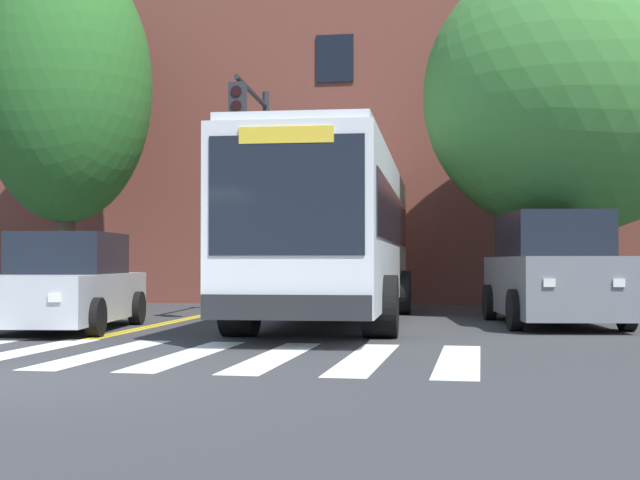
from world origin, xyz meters
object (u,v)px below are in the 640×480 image
Objects in this scene: street_tree_curbside_small at (66,87)px; car_grey_far_lane at (552,272)px; city_bus at (335,231)px; street_tree_curbside_large at (569,94)px; traffic_light_overhead at (255,155)px; car_silver_near_lane at (67,286)px.

car_grey_far_lane is at bearing -18.78° from street_tree_curbside_small.
city_bus is 6.82m from street_tree_curbside_large.
car_grey_far_lane is 0.95× the size of traffic_light_overhead.
street_tree_curbside_large is at bearing 31.18° from city_bus.
car_silver_near_lane is 9.09m from street_tree_curbside_small.
city_bus is at bearing -26.48° from street_tree_curbside_small.
car_silver_near_lane is at bearing -121.70° from traffic_light_overhead.
city_bus is 1.27× the size of street_tree_curbside_large.
street_tree_curbside_large is 1.01× the size of street_tree_curbside_small.
car_grey_far_lane is (4.36, -0.25, -0.84)m from city_bus.
city_bus is 2.40× the size of car_grey_far_lane.
city_bus is 2.94m from traffic_light_overhead.
city_bus is at bearing 176.73° from car_grey_far_lane.
car_silver_near_lane is 0.94× the size of car_grey_far_lane.
city_bus reaches higher than car_silver_near_lane.
car_silver_near_lane is 12.20m from street_tree_curbside_large.
street_tree_curbside_large is at bearing 77.33° from car_grey_far_lane.
traffic_light_overhead is (-2.01, 1.22, 1.77)m from city_bus.
street_tree_curbside_small is (-3.24, 6.80, 5.09)m from car_silver_near_lane.
street_tree_curbside_small is at bearing 161.22° from car_grey_far_lane.
car_grey_far_lane is 5.37m from street_tree_curbside_large.
street_tree_curbside_large is (5.11, 3.09, 3.29)m from city_bus.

